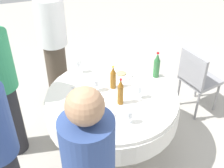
{
  "coord_description": "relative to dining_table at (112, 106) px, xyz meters",
  "views": [
    {
      "loc": [
        0.71,
        2.23,
        2.58
      ],
      "look_at": [
        0.0,
        0.0,
        0.88
      ],
      "focal_mm": 47.52,
      "sensor_mm": 36.0,
      "label": 1
    }
  ],
  "objects": [
    {
      "name": "ground_plane",
      "position": [
        0.0,
        0.0,
        -0.59
      ],
      "size": [
        10.0,
        10.0,
        0.0
      ],
      "primitive_type": "plane",
      "color": "#B7B2A8"
    },
    {
      "name": "dining_table",
      "position": [
        0.0,
        0.0,
        0.0
      ],
      "size": [
        1.37,
        1.37,
        0.74
      ],
      "color": "white",
      "rests_on": "ground_plane"
    },
    {
      "name": "bottle_green_rear",
      "position": [
        -0.56,
        -0.17,
        0.29
      ],
      "size": [
        0.07,
        0.07,
        0.3
      ],
      "color": "#2D6B38",
      "rests_on": "dining_table"
    },
    {
      "name": "bottle_amber_mid",
      "position": [
        -0.05,
        -0.12,
        0.27
      ],
      "size": [
        0.06,
        0.06,
        0.26
      ],
      "color": "#8C5619",
      "rests_on": "dining_table"
    },
    {
      "name": "bottle_amber_north",
      "position": [
        -0.04,
        0.14,
        0.28
      ],
      "size": [
        0.06,
        0.06,
        0.29
      ],
      "color": "#8C5619",
      "rests_on": "dining_table"
    },
    {
      "name": "bottle_green_south",
      "position": [
        0.43,
        0.38,
        0.27
      ],
      "size": [
        0.07,
        0.07,
        0.26
      ],
      "color": "#2D6B38",
      "rests_on": "dining_table"
    },
    {
      "name": "wine_glass_south",
      "position": [
        0.23,
        -0.5,
        0.27
      ],
      "size": [
        0.06,
        0.06,
        0.17
      ],
      "color": "white",
      "rests_on": "dining_table"
    },
    {
      "name": "wine_glass_near",
      "position": [
        0.14,
        -0.12,
        0.25
      ],
      "size": [
        0.07,
        0.07,
        0.14
      ],
      "color": "white",
      "rests_on": "dining_table"
    },
    {
      "name": "wine_glass_west",
      "position": [
        -0.24,
        0.12,
        0.26
      ],
      "size": [
        0.06,
        0.06,
        0.15
      ],
      "color": "white",
      "rests_on": "dining_table"
    },
    {
      "name": "wine_glass_right",
      "position": [
        0.31,
        0.06,
        0.26
      ],
      "size": [
        0.06,
        0.06,
        0.15
      ],
      "color": "white",
      "rests_on": "dining_table"
    },
    {
      "name": "wine_glass_east",
      "position": [
        -0.02,
        0.43,
        0.25
      ],
      "size": [
        0.06,
        0.06,
        0.14
      ],
      "color": "white",
      "rests_on": "dining_table"
    },
    {
      "name": "plate_east",
      "position": [
        0.16,
        0.23,
        0.16
      ],
      "size": [
        0.23,
        0.23,
        0.02
      ],
      "color": "white",
      "rests_on": "dining_table"
    },
    {
      "name": "plate_left",
      "position": [
        -0.2,
        -0.31,
        0.16
      ],
      "size": [
        0.25,
        0.25,
        0.04
      ],
      "color": "white",
      "rests_on": "dining_table"
    },
    {
      "name": "knife_mid",
      "position": [
        0.05,
        0.01,
        0.15
      ],
      "size": [
        0.17,
        0.09,
        0.0
      ],
      "primitive_type": "cube",
      "rotation": [
        0.0,
        0.0,
        0.44
      ],
      "color": "silver",
      "rests_on": "dining_table"
    },
    {
      "name": "knife_north",
      "position": [
        0.29,
        -0.19,
        0.15
      ],
      "size": [
        0.15,
        0.12,
        0.0
      ],
      "primitive_type": "cube",
      "rotation": [
        0.0,
        0.0,
        5.62
      ],
      "color": "silver",
      "rests_on": "dining_table"
    },
    {
      "name": "knife_south",
      "position": [
        -0.44,
        0.3,
        0.15
      ],
      "size": [
        0.18,
        0.04,
        0.0
      ],
      "primitive_type": "cube",
      "rotation": [
        0.0,
        0.0,
        6.17
      ],
      "color": "silver",
      "rests_on": "dining_table"
    },
    {
      "name": "person_north",
      "position": [
        1.04,
        -0.31,
        0.29
      ],
      "size": [
        0.34,
        0.34,
        1.67
      ],
      "rotation": [
        0.0,
        0.0,
        4.43
      ],
      "color": "#26262B",
      "rests_on": "ground_plane"
    },
    {
      "name": "person_south",
      "position": [
        0.42,
        -1.0,
        0.29
      ],
      "size": [
        0.34,
        0.34,
        1.67
      ],
      "rotation": [
        0.0,
        0.0,
        3.54
      ],
      "color": "#4C3F33",
      "rests_on": "ground_plane"
    },
    {
      "name": "chair_west",
      "position": [
        -1.18,
        -0.3,
        -0.07
      ],
      "size": [
        0.49,
        0.49,
        0.87
      ],
      "rotation": [
        0.0,
        0.0,
        1.82
      ],
      "color": "#99999E",
      "rests_on": "ground_plane"
    }
  ]
}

